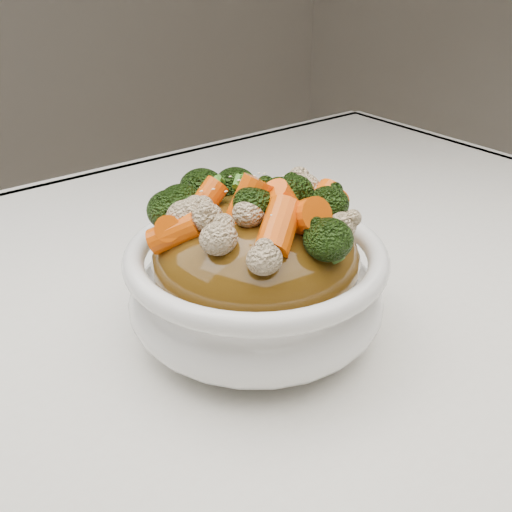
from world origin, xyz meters
TOP-DOWN VIEW (x-y plane):
  - tablecloth at (0.00, 0.00)m, footprint 1.20×0.80m
  - bowl at (0.04, -0.03)m, footprint 0.24×0.24m
  - sauce_base at (0.04, -0.03)m, footprint 0.19×0.19m
  - carrots at (0.04, -0.03)m, footprint 0.19×0.19m
  - broccoli at (0.04, -0.03)m, footprint 0.19×0.19m
  - cauliflower at (0.04, -0.03)m, footprint 0.19×0.19m
  - scallions at (0.04, -0.03)m, footprint 0.14×0.14m
  - sesame_seeds at (0.04, -0.03)m, footprint 0.17×0.17m

SIDE VIEW (x-z plane):
  - tablecloth at x=0.00m, z-range 0.71..0.75m
  - bowl at x=0.04m, z-range 0.75..0.83m
  - sauce_base at x=0.04m, z-range 0.77..0.86m
  - cauliflower at x=0.04m, z-range 0.86..0.89m
  - broccoli at x=0.04m, z-range 0.85..0.89m
  - carrots at x=0.04m, z-range 0.85..0.90m
  - scallions at x=0.04m, z-range 0.87..0.89m
  - sesame_seeds at x=0.04m, z-range 0.87..0.88m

